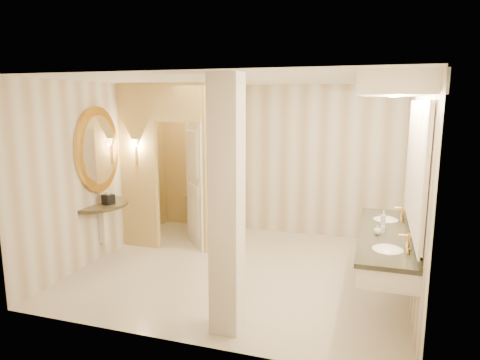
# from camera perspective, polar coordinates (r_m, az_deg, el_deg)

# --- Properties ---
(floor) EXTENTS (4.50, 4.50, 0.00)m
(floor) POSITION_cam_1_polar(r_m,az_deg,el_deg) (6.36, 0.17, -11.87)
(floor) COLOR beige
(floor) RESTS_ON ground
(ceiling) EXTENTS (4.50, 4.50, 0.00)m
(ceiling) POSITION_cam_1_polar(r_m,az_deg,el_deg) (5.89, 0.18, 13.21)
(ceiling) COLOR white
(ceiling) RESTS_ON wall_back
(wall_back) EXTENTS (4.50, 0.02, 2.70)m
(wall_back) POSITION_cam_1_polar(r_m,az_deg,el_deg) (7.88, 4.57, 2.67)
(wall_back) COLOR beige
(wall_back) RESTS_ON floor
(wall_front) EXTENTS (4.50, 0.02, 2.70)m
(wall_front) POSITION_cam_1_polar(r_m,az_deg,el_deg) (4.16, -8.19, -4.57)
(wall_front) COLOR beige
(wall_front) RESTS_ON floor
(wall_left) EXTENTS (0.02, 4.00, 2.70)m
(wall_left) POSITION_cam_1_polar(r_m,az_deg,el_deg) (6.98, -17.72, 1.18)
(wall_left) COLOR beige
(wall_left) RESTS_ON floor
(wall_right) EXTENTS (0.02, 4.00, 2.70)m
(wall_right) POSITION_cam_1_polar(r_m,az_deg,el_deg) (5.73, 22.17, -1.08)
(wall_right) COLOR beige
(wall_right) RESTS_ON floor
(toilet_closet) EXTENTS (1.50, 1.55, 2.70)m
(toilet_closet) POSITION_cam_1_polar(r_m,az_deg,el_deg) (7.26, -6.10, 2.25)
(toilet_closet) COLOR #E3CF76
(toilet_closet) RESTS_ON floor
(wall_sconce) EXTENTS (0.14, 0.14, 0.42)m
(wall_sconce) POSITION_cam_1_polar(r_m,az_deg,el_deg) (7.11, -13.74, 4.65)
(wall_sconce) COLOR gold
(wall_sconce) RESTS_ON toilet_closet
(vanity) EXTENTS (0.75, 2.45, 2.09)m
(vanity) POSITION_cam_1_polar(r_m,az_deg,el_deg) (5.27, 19.76, 1.20)
(vanity) COLOR white
(vanity) RESTS_ON floor
(console_shelf) EXTENTS (0.99, 0.99, 1.95)m
(console_shelf) POSITION_cam_1_polar(r_m,az_deg,el_deg) (6.82, -18.31, 0.88)
(console_shelf) COLOR black
(console_shelf) RESTS_ON floor
(pillar) EXTENTS (0.31, 0.31, 2.70)m
(pillar) POSITION_cam_1_polar(r_m,az_deg,el_deg) (4.38, -1.78, -3.68)
(pillar) COLOR white
(pillar) RESTS_ON floor
(tissue_box) EXTENTS (0.18, 0.18, 0.15)m
(tissue_box) POSITION_cam_1_polar(r_m,az_deg,el_deg) (6.81, -17.15, -2.46)
(tissue_box) COLOR black
(tissue_box) RESTS_ON console_shelf
(toilet) EXTENTS (0.48, 0.77, 0.75)m
(toilet) POSITION_cam_1_polar(r_m,az_deg,el_deg) (8.25, -5.04, -3.89)
(toilet) COLOR white
(toilet) RESTS_ON floor
(soap_bottle_a) EXTENTS (0.07, 0.07, 0.12)m
(soap_bottle_a) POSITION_cam_1_polar(r_m,az_deg,el_deg) (5.39, 18.55, -6.09)
(soap_bottle_a) COLOR beige
(soap_bottle_a) RESTS_ON vanity
(soap_bottle_b) EXTENTS (0.11, 0.11, 0.12)m
(soap_bottle_b) POSITION_cam_1_polar(r_m,az_deg,el_deg) (5.30, 17.85, -6.35)
(soap_bottle_b) COLOR silver
(soap_bottle_b) RESTS_ON vanity
(soap_bottle_c) EXTENTS (0.09, 0.09, 0.19)m
(soap_bottle_c) POSITION_cam_1_polar(r_m,az_deg,el_deg) (5.68, 18.56, -4.86)
(soap_bottle_c) COLOR #C6B28C
(soap_bottle_c) RESTS_ON vanity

